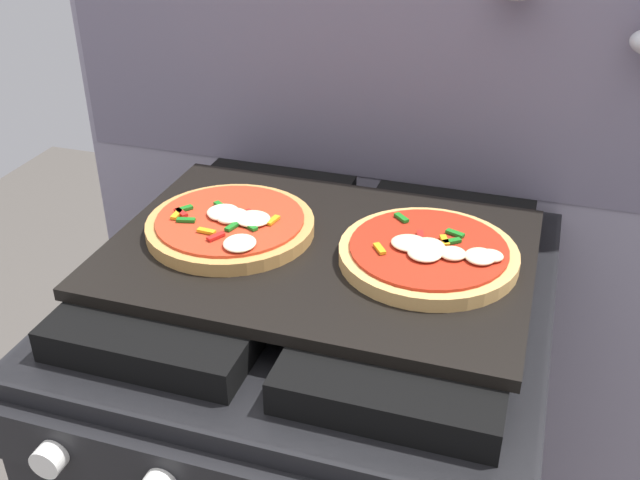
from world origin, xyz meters
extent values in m
cube|color=gray|center=(0.00, 0.34, 0.78)|extent=(1.10, 0.03, 1.55)
cube|color=slate|center=(0.00, 0.32, 1.15)|extent=(1.08, 0.00, 0.56)
cube|color=black|center=(0.00, 0.00, 0.85)|extent=(0.59, 0.59, 0.01)
cube|color=black|center=(-0.14, 0.00, 0.88)|extent=(0.24, 0.51, 0.04)
cube|color=black|center=(0.14, 0.00, 0.88)|extent=(0.24, 0.51, 0.04)
cylinder|color=silver|center=(-0.20, -0.33, 0.80)|extent=(0.04, 0.02, 0.04)
cube|color=black|center=(0.00, 0.00, 0.91)|extent=(0.54, 0.38, 0.02)
cylinder|color=#C18947|center=(-0.13, 0.00, 0.93)|extent=(0.22, 0.22, 0.02)
cylinder|color=red|center=(-0.13, 0.00, 0.94)|extent=(0.20, 0.20, 0.00)
ellipsoid|color=beige|center=(-0.14, 0.00, 0.94)|extent=(0.04, 0.04, 0.01)
ellipsoid|color=beige|center=(-0.08, -0.06, 0.94)|extent=(0.04, 0.04, 0.01)
ellipsoid|color=beige|center=(-0.09, 0.00, 0.94)|extent=(0.05, 0.04, 0.01)
ellipsoid|color=beige|center=(-0.12, 0.00, 0.94)|extent=(0.04, 0.04, 0.01)
ellipsoid|color=beige|center=(-0.14, 0.01, 0.94)|extent=(0.04, 0.04, 0.01)
ellipsoid|color=beige|center=(-0.12, -0.01, 0.94)|extent=(0.03, 0.03, 0.01)
cube|color=#19721E|center=(-0.11, -0.03, 0.94)|extent=(0.01, 0.03, 0.00)
cube|color=gold|center=(-0.07, 0.01, 0.94)|extent=(0.01, 0.03, 0.00)
cube|color=#19721E|center=(-0.09, -0.02, 0.94)|extent=(0.02, 0.02, 0.00)
cube|color=gold|center=(-0.14, -0.05, 0.94)|extent=(0.02, 0.01, 0.00)
cube|color=#19721E|center=(-0.18, -0.03, 0.94)|extent=(0.03, 0.01, 0.00)
cube|color=red|center=(-0.10, 0.01, 0.94)|extent=(0.02, 0.02, 0.00)
cube|color=#19721E|center=(-0.09, -0.01, 0.94)|extent=(0.02, 0.02, 0.00)
cube|color=#19721E|center=(-0.19, 0.00, 0.94)|extent=(0.02, 0.02, 0.00)
cube|color=#19721E|center=(-0.15, 0.02, 0.94)|extent=(0.02, 0.02, 0.00)
cube|color=red|center=(-0.19, -0.01, 0.94)|extent=(0.02, 0.02, 0.00)
cube|color=red|center=(-0.12, -0.06, 0.94)|extent=(0.02, 0.02, 0.00)
cube|color=gold|center=(-0.19, -0.02, 0.94)|extent=(0.01, 0.02, 0.00)
cylinder|color=tan|center=(0.14, 0.01, 0.93)|extent=(0.22, 0.22, 0.02)
cylinder|color=#AD2614|center=(0.14, 0.01, 0.94)|extent=(0.20, 0.20, 0.00)
ellipsoid|color=beige|center=(0.17, -0.01, 0.94)|extent=(0.03, 0.03, 0.01)
ellipsoid|color=beige|center=(0.12, 0.00, 0.94)|extent=(0.05, 0.04, 0.01)
ellipsoid|color=beige|center=(0.20, -0.01, 0.94)|extent=(0.04, 0.04, 0.01)
ellipsoid|color=beige|center=(0.14, -0.02, 0.94)|extent=(0.04, 0.04, 0.01)
ellipsoid|color=beige|center=(0.15, -0.01, 0.94)|extent=(0.03, 0.03, 0.01)
ellipsoid|color=beige|center=(0.21, 0.00, 0.94)|extent=(0.03, 0.03, 0.01)
ellipsoid|color=beige|center=(0.14, 0.00, 0.94)|extent=(0.04, 0.04, 0.01)
cube|color=gold|center=(0.16, 0.02, 0.94)|extent=(0.02, 0.03, 0.00)
cube|color=gold|center=(0.08, -0.02, 0.94)|extent=(0.02, 0.02, 0.00)
cube|color=red|center=(0.13, 0.02, 0.94)|extent=(0.01, 0.03, 0.00)
cube|color=#19721E|center=(0.16, 0.02, 0.94)|extent=(0.02, 0.02, 0.00)
cube|color=#19721E|center=(0.17, 0.04, 0.94)|extent=(0.03, 0.02, 0.00)
cube|color=#19721E|center=(0.09, 0.06, 0.94)|extent=(0.02, 0.02, 0.00)
camera|label=1|loc=(0.25, -0.79, 1.40)|focal=41.79mm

